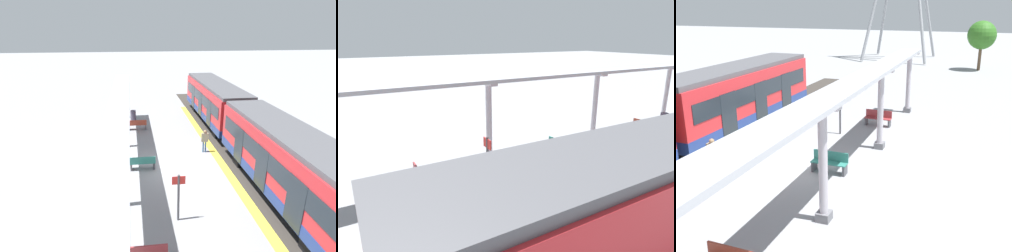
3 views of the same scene
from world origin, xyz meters
TOP-DOWN VIEW (x-y plane):
  - ground_plane at (0.00, 0.00)m, footprint 176.00×176.00m
  - tactile_edge_strip at (-3.11, 0.00)m, footprint 0.51×26.20m
  - train_far_carriage at (-4.96, 3.63)m, footprint 2.65×11.09m
  - canopy_pillar_nearest at (2.91, -10.24)m, footprint 1.10×0.44m
  - canopy_pillar_second at (2.91, -3.48)m, footprint 1.10×0.44m
  - canopy_pillar_third at (2.91, 3.29)m, footprint 1.10×0.44m
  - canopy_beam at (2.91, -0.08)m, footprint 1.20×21.12m
  - bench_near_end at (1.91, 6.76)m, footprint 1.51×0.46m
  - bench_mid_platform at (1.72, -0.03)m, footprint 1.50×0.44m
  - bench_far_end at (1.84, -6.79)m, footprint 1.50×0.45m
  - trash_bin at (2.14, -9.13)m, footprint 0.48×0.48m
  - platform_info_sign at (0.41, 4.64)m, footprint 0.56×0.10m
  - passenger_waiting_near_edge at (-2.47, -1.90)m, footprint 0.47×0.24m

SIDE VIEW (x-z plane):
  - ground_plane at x=0.00m, z-range 0.00..0.00m
  - tactile_edge_strip at x=-3.11m, z-range 0.00..0.01m
  - bench_near_end at x=1.91m, z-range 0.01..0.87m
  - bench_mid_platform at x=1.72m, z-range 0.01..0.87m
  - bench_far_end at x=1.84m, z-range 0.01..0.87m
  - trash_bin at x=2.14m, z-range 0.00..0.97m
  - passenger_waiting_near_edge at x=-2.47m, z-range 0.20..1.76m
  - platform_info_sign at x=0.41m, z-range 0.23..2.43m
  - train_far_carriage at x=-4.96m, z-range 0.09..3.57m
  - canopy_pillar_nearest at x=2.91m, z-range 0.03..3.81m
  - canopy_pillar_second at x=2.91m, z-range 0.03..3.81m
  - canopy_pillar_third at x=2.91m, z-range 0.03..3.81m
  - canopy_beam at x=2.91m, z-range 3.78..3.94m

